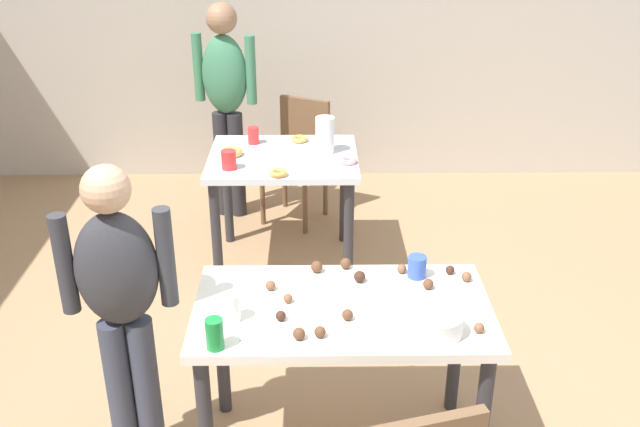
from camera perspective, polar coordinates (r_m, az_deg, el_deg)
name	(u,v)px	position (r m, az deg, el deg)	size (l,w,h in m)	color
wall_back	(320,17)	(5.83, 0.04, 15.26)	(6.40, 0.10, 2.60)	#BCB2A3
dining_table_near	(342,329)	(2.99, 1.75, -9.08)	(1.20, 0.66, 0.75)	silver
dining_table_far	(283,174)	(4.49, -2.90, 3.14)	(0.91, 0.75, 0.75)	silver
chair_far_table	(299,152)	(5.21, -1.69, 4.83)	(0.53, 0.53, 0.87)	brown
person_girl_near	(121,297)	(2.98, -15.43, -6.38)	(0.46, 0.24, 1.36)	#383D4C
person_adult_far	(226,93)	(5.15, -7.44, 9.41)	(0.45, 0.27, 1.54)	#28282D
mixing_bowl	(439,324)	(2.78, 9.38, -8.59)	(0.18, 0.18, 0.08)	white
soda_can	(215,334)	(2.68, -8.30, -9.37)	(0.07, 0.07, 0.12)	#198438
fork_near	(263,339)	(2.74, -4.54, -9.81)	(0.17, 0.02, 0.01)	silver
cup_near_0	(417,267)	(3.12, 7.66, -4.17)	(0.08, 0.08, 0.10)	#3351B2
cup_near_1	(231,307)	(2.83, -7.00, -7.33)	(0.07, 0.07, 0.11)	white
cake_ball_0	(281,316)	(2.83, -3.11, -8.05)	(0.04, 0.04, 0.04)	#3D2319
cake_ball_1	(360,277)	(3.07, 3.14, -4.98)	(0.05, 0.05, 0.05)	#3D2319
cake_ball_2	(317,267)	(3.14, -0.26, -4.21)	(0.05, 0.05, 0.05)	brown
cake_ball_3	(288,298)	(2.94, -2.54, -6.69)	(0.04, 0.04, 0.04)	brown
cake_ball_4	(347,315)	(2.83, 2.18, -7.97)	(0.04, 0.04, 0.04)	brown
cake_ball_5	(299,334)	(2.72, -1.67, -9.45)	(0.05, 0.05, 0.05)	brown
cake_ball_6	(346,263)	(3.17, 2.03, -3.95)	(0.05, 0.05, 0.05)	brown
cake_ball_7	(402,269)	(3.16, 6.46, -4.35)	(0.04, 0.04, 0.04)	brown
cake_ball_8	(320,332)	(2.73, 0.00, -9.31)	(0.04, 0.04, 0.04)	brown
cake_ball_9	(467,277)	(3.14, 11.47, -4.89)	(0.04, 0.04, 0.04)	brown
cake_ball_10	(450,270)	(3.18, 10.21, -4.39)	(0.04, 0.04, 0.04)	#3D2319
cake_ball_11	(479,328)	(2.82, 12.42, -8.79)	(0.04, 0.04, 0.04)	brown
cake_ball_12	(428,284)	(3.06, 8.52, -5.52)	(0.04, 0.04, 0.04)	brown
cake_ball_13	(271,285)	(3.02, -3.92, -5.67)	(0.04, 0.04, 0.04)	brown
pitcher_far	(325,135)	(4.46, 0.39, 6.21)	(0.12, 0.12, 0.22)	white
cup_far_0	(229,160)	(4.25, -7.19, 4.21)	(0.09, 0.09, 0.11)	red
cup_far_1	(253,135)	(4.64, -5.27, 6.15)	(0.07, 0.07, 0.11)	red
donut_far_0	(232,152)	(4.47, -6.98, 4.82)	(0.14, 0.14, 0.04)	gold
donut_far_1	(348,161)	(4.32, 2.25, 4.19)	(0.11, 0.11, 0.03)	pink
donut_far_2	(299,139)	(4.68, -1.64, 5.89)	(0.11, 0.11, 0.03)	gold
donut_far_3	(278,173)	(4.14, -3.31, 3.21)	(0.11, 0.11, 0.03)	gold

